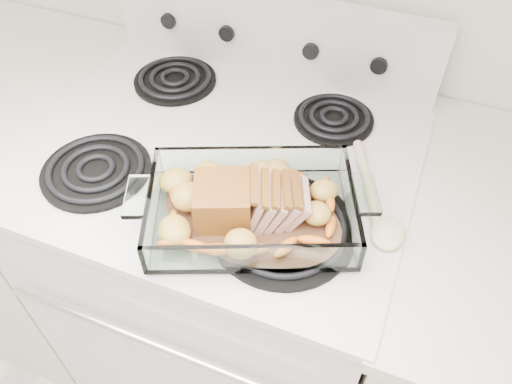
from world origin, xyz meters
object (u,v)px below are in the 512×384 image
at_px(counter_right, 485,361).
at_px(pork_roast, 241,199).
at_px(baking_dish, 252,212).
at_px(counter_left, 31,205).
at_px(electric_range, 230,270).

bearing_deg(counter_right, pork_roast, -163.66).
xyz_separation_m(counter_right, baking_dish, (-0.53, -0.16, 0.50)).
relative_size(counter_right, baking_dish, 2.70).
relative_size(counter_left, baking_dish, 2.70).
height_order(counter_left, pork_roast, pork_roast).
bearing_deg(counter_left, baking_dish, -11.45).
bearing_deg(counter_right, baking_dish, -163.11).
distance_m(counter_right, baking_dish, 0.75).
distance_m(electric_range, pork_roast, 0.54).
height_order(baking_dish, pork_roast, pork_roast).
height_order(electric_range, counter_right, electric_range).
bearing_deg(baking_dish, counter_right, -5.87).
bearing_deg(electric_range, pork_roast, -55.04).
bearing_deg(counter_left, electric_range, 0.10).
height_order(electric_range, baking_dish, electric_range).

